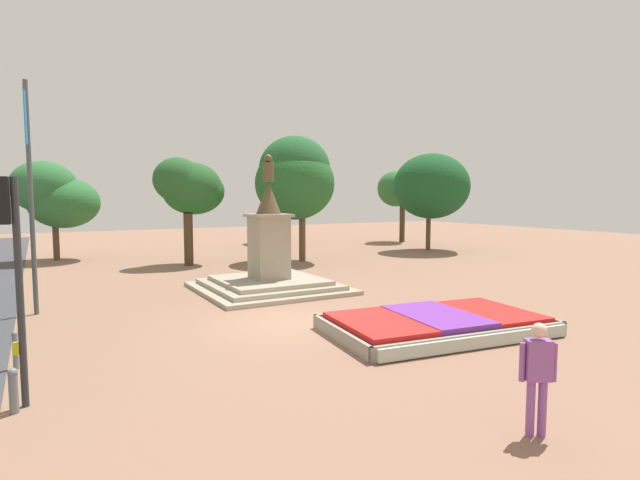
{
  "coord_description": "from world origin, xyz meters",
  "views": [
    {
      "loc": [
        -6.36,
        -12.74,
        3.67
      ],
      "look_at": [
        1.92,
        1.85,
        2.2
      ],
      "focal_mm": 28.0,
      "sensor_mm": 36.0,
      "label": 1
    }
  ],
  "objects_px": {
    "statue_monument": "(269,267)",
    "kerb_bollard_south": "(13,389)",
    "banner_pole": "(30,191)",
    "flower_planter": "(437,324)",
    "pedestrian_with_handbag": "(538,371)",
    "kerb_bollard_mid_a": "(15,349)",
    "traffic_light_near_crossing": "(11,251)"
  },
  "relations": [
    {
      "from": "traffic_light_near_crossing",
      "to": "kerb_bollard_south",
      "type": "xyz_separation_m",
      "value": [
        -0.06,
        -0.23,
        -2.32
      ]
    },
    {
      "from": "banner_pole",
      "to": "kerb_bollard_mid_a",
      "type": "relative_size",
      "value": 8.74
    },
    {
      "from": "statue_monument",
      "to": "kerb_bollard_mid_a",
      "type": "relative_size",
      "value": 6.48
    },
    {
      "from": "pedestrian_with_handbag",
      "to": "kerb_bollard_mid_a",
      "type": "bearing_deg",
      "value": 133.45
    },
    {
      "from": "statue_monument",
      "to": "banner_pole",
      "type": "xyz_separation_m",
      "value": [
        -7.95,
        -0.12,
        2.91
      ]
    },
    {
      "from": "pedestrian_with_handbag",
      "to": "kerb_bollard_south",
      "type": "distance_m",
      "value": 8.56
    },
    {
      "from": "flower_planter",
      "to": "kerb_bollard_south",
      "type": "bearing_deg",
      "value": -178.5
    },
    {
      "from": "flower_planter",
      "to": "kerb_bollard_south",
      "type": "xyz_separation_m",
      "value": [
        -9.74,
        -0.25,
        0.19
      ]
    },
    {
      "from": "pedestrian_with_handbag",
      "to": "kerb_bollard_mid_a",
      "type": "height_order",
      "value": "pedestrian_with_handbag"
    },
    {
      "from": "banner_pole",
      "to": "kerb_bollard_south",
      "type": "xyz_separation_m",
      "value": [
        -0.33,
        -7.98,
        -3.42
      ]
    },
    {
      "from": "traffic_light_near_crossing",
      "to": "kerb_bollard_south",
      "type": "relative_size",
      "value": 5.09
    },
    {
      "from": "kerb_bollard_south",
      "to": "statue_monument",
      "type": "bearing_deg",
      "value": 44.38
    },
    {
      "from": "traffic_light_near_crossing",
      "to": "banner_pole",
      "type": "xyz_separation_m",
      "value": [
        0.27,
        7.75,
        1.1
      ]
    },
    {
      "from": "statue_monument",
      "to": "kerb_bollard_south",
      "type": "distance_m",
      "value": 11.6
    },
    {
      "from": "flower_planter",
      "to": "statue_monument",
      "type": "xyz_separation_m",
      "value": [
        -1.46,
        7.85,
        0.7
      ]
    },
    {
      "from": "statue_monument",
      "to": "flower_planter",
      "type": "bearing_deg",
      "value": -79.43
    },
    {
      "from": "statue_monument",
      "to": "banner_pole",
      "type": "height_order",
      "value": "banner_pole"
    },
    {
      "from": "flower_planter",
      "to": "statue_monument",
      "type": "bearing_deg",
      "value": 100.57
    },
    {
      "from": "statue_monument",
      "to": "banner_pole",
      "type": "relative_size",
      "value": 0.74
    },
    {
      "from": "flower_planter",
      "to": "pedestrian_with_handbag",
      "type": "height_order",
      "value": "pedestrian_with_handbag"
    },
    {
      "from": "flower_planter",
      "to": "traffic_light_near_crossing",
      "type": "distance_m",
      "value": 10.0
    },
    {
      "from": "traffic_light_near_crossing",
      "to": "kerb_bollard_mid_a",
      "type": "distance_m",
      "value": 3.26
    },
    {
      "from": "pedestrian_with_handbag",
      "to": "kerb_bollard_south",
      "type": "xyz_separation_m",
      "value": [
        -6.99,
        4.9,
        -0.61
      ]
    },
    {
      "from": "traffic_light_near_crossing",
      "to": "kerb_bollard_mid_a",
      "type": "relative_size",
      "value": 4.88
    },
    {
      "from": "statue_monument",
      "to": "kerb_bollard_south",
      "type": "relative_size",
      "value": 6.75
    },
    {
      "from": "statue_monument",
      "to": "kerb_bollard_mid_a",
      "type": "height_order",
      "value": "statue_monument"
    },
    {
      "from": "traffic_light_near_crossing",
      "to": "kerb_bollard_south",
      "type": "bearing_deg",
      "value": -104.44
    },
    {
      "from": "flower_planter",
      "to": "traffic_light_near_crossing",
      "type": "bearing_deg",
      "value": -179.87
    },
    {
      "from": "banner_pole",
      "to": "pedestrian_with_handbag",
      "type": "distance_m",
      "value": 14.77
    },
    {
      "from": "banner_pole",
      "to": "flower_planter",
      "type": "bearing_deg",
      "value": -39.36
    },
    {
      "from": "flower_planter",
      "to": "traffic_light_near_crossing",
      "type": "relative_size",
      "value": 1.55
    },
    {
      "from": "traffic_light_near_crossing",
      "to": "pedestrian_with_handbag",
      "type": "relative_size",
      "value": 2.26
    }
  ]
}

